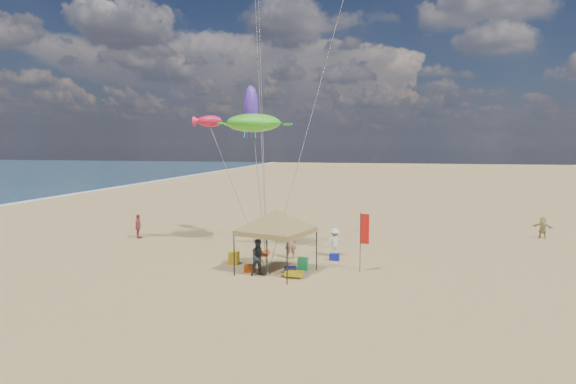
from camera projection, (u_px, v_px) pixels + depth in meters
name	position (u px, v px, depth m)	size (l,w,h in m)	color
ground	(275.00, 279.00, 24.38)	(280.00, 280.00, 0.00)	tan
canopy_tent	(276.00, 212.00, 25.27)	(5.90, 5.90, 3.82)	black
feather_flag	(364.00, 233.00, 25.55)	(0.47, 0.11, 3.09)	black
cooler_red	(250.00, 268.00, 25.75)	(0.54, 0.38, 0.38)	#CA4D10
cooler_blue	(334.00, 257.00, 28.32)	(0.54, 0.38, 0.38)	#11168E
bag_navy	(291.00, 269.00, 25.57)	(0.36, 0.36, 0.60)	black
bag_orange	(265.00, 253.00, 29.33)	(0.36, 0.36, 0.60)	#D1420B
chair_green	(303.00, 265.00, 25.87)	(0.50, 0.50, 0.70)	#188840
chair_yellow	(234.00, 258.00, 27.43)	(0.50, 0.50, 0.70)	gold
crate_grey	(304.00, 275.00, 24.74)	(0.34, 0.30, 0.28)	slate
beach_cart	(294.00, 274.00, 24.67)	(0.90, 0.50, 0.24)	gold
person_near_a	(290.00, 243.00, 28.67)	(0.66, 0.43, 1.80)	#A0705B
person_near_b	(259.00, 257.00, 24.99)	(0.90, 0.70, 1.86)	#38424C
person_near_c	(335.00, 243.00, 29.18)	(1.08, 0.62, 1.67)	silver
person_far_a	(138.00, 226.00, 34.74)	(1.00, 0.42, 1.71)	#B24449
person_far_c	(543.00, 227.00, 34.73)	(1.43, 0.45, 1.54)	tan
turtle_kite	(253.00, 123.00, 30.53)	(3.36, 2.69, 1.12)	#44D727
fish_kite	(210.00, 121.00, 30.13)	(1.58, 0.79, 0.70)	#E71D41
squid_kite	(251.00, 105.00, 32.90)	(0.98, 0.98, 2.54)	#5D31C4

